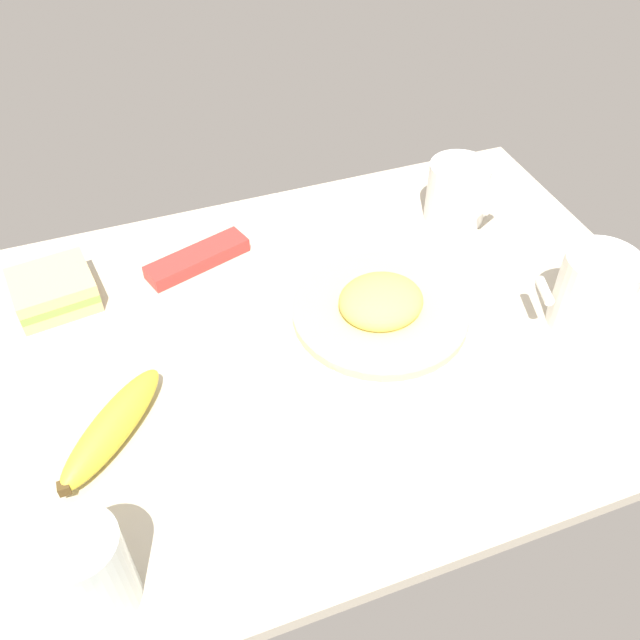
{
  "coord_description": "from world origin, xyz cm",
  "views": [
    {
      "loc": [
        -20.36,
        -55.48,
        63.63
      ],
      "look_at": [
        0.0,
        0.0,
        5.0
      ],
      "focal_mm": 38.31,
      "sensor_mm": 36.0,
      "label": 1
    }
  ],
  "objects_px": {
    "coffee_mug_milky": "(594,291)",
    "sandwich_main": "(54,290)",
    "coffee_mug_black": "(457,191)",
    "plate_of_food": "(380,307)",
    "paper_napkin": "(291,428)",
    "glass_of_milk": "(92,574)",
    "snack_bar": "(198,259)",
    "banana": "(112,427)"
  },
  "relations": [
    {
      "from": "coffee_mug_milky",
      "to": "sandwich_main",
      "type": "bearing_deg",
      "value": 156.87
    },
    {
      "from": "coffee_mug_black",
      "to": "plate_of_food",
      "type": "bearing_deg",
      "value": -140.43
    },
    {
      "from": "plate_of_food",
      "to": "paper_napkin",
      "type": "relative_size",
      "value": 1.65
    },
    {
      "from": "sandwich_main",
      "to": "glass_of_milk",
      "type": "distance_m",
      "value": 0.42
    },
    {
      "from": "coffee_mug_black",
      "to": "snack_bar",
      "type": "xyz_separation_m",
      "value": [
        -0.39,
        0.02,
        -0.04
      ]
    },
    {
      "from": "coffee_mug_black",
      "to": "coffee_mug_milky",
      "type": "height_order",
      "value": "coffee_mug_milky"
    },
    {
      "from": "coffee_mug_milky",
      "to": "paper_napkin",
      "type": "bearing_deg",
      "value": -175.5
    },
    {
      "from": "glass_of_milk",
      "to": "paper_napkin",
      "type": "distance_m",
      "value": 0.25
    },
    {
      "from": "glass_of_milk",
      "to": "snack_bar",
      "type": "bearing_deg",
      "value": 66.61
    },
    {
      "from": "plate_of_food",
      "to": "paper_napkin",
      "type": "bearing_deg",
      "value": -141.34
    },
    {
      "from": "coffee_mug_milky",
      "to": "snack_bar",
      "type": "bearing_deg",
      "value": 147.2
    },
    {
      "from": "snack_bar",
      "to": "sandwich_main",
      "type": "bearing_deg",
      "value": 166.07
    },
    {
      "from": "coffee_mug_black",
      "to": "snack_bar",
      "type": "relative_size",
      "value": 0.76
    },
    {
      "from": "sandwich_main",
      "to": "snack_bar",
      "type": "xyz_separation_m",
      "value": [
        0.19,
        0.01,
        -0.01
      ]
    },
    {
      "from": "sandwich_main",
      "to": "banana",
      "type": "xyz_separation_m",
      "value": [
        0.04,
        -0.24,
        -0.0
      ]
    },
    {
      "from": "coffee_mug_black",
      "to": "banana",
      "type": "distance_m",
      "value": 0.59
    },
    {
      "from": "banana",
      "to": "snack_bar",
      "type": "relative_size",
      "value": 1.03
    },
    {
      "from": "plate_of_food",
      "to": "coffee_mug_black",
      "type": "relative_size",
      "value": 2.02
    },
    {
      "from": "glass_of_milk",
      "to": "paper_napkin",
      "type": "bearing_deg",
      "value": 28.41
    },
    {
      "from": "snack_bar",
      "to": "plate_of_food",
      "type": "bearing_deg",
      "value": -60.38
    },
    {
      "from": "banana",
      "to": "snack_bar",
      "type": "distance_m",
      "value": 0.3
    },
    {
      "from": "plate_of_food",
      "to": "coffee_mug_black",
      "type": "xyz_separation_m",
      "value": [
        0.19,
        0.16,
        0.03
      ]
    },
    {
      "from": "coffee_mug_milky",
      "to": "banana",
      "type": "distance_m",
      "value": 0.59
    },
    {
      "from": "plate_of_food",
      "to": "banana",
      "type": "height_order",
      "value": "plate_of_food"
    },
    {
      "from": "banana",
      "to": "paper_napkin",
      "type": "distance_m",
      "value": 0.19
    },
    {
      "from": "banana",
      "to": "plate_of_food",
      "type": "bearing_deg",
      "value": 12.51
    },
    {
      "from": "coffee_mug_milky",
      "to": "banana",
      "type": "xyz_separation_m",
      "value": [
        -0.59,
        0.02,
        -0.03
      ]
    },
    {
      "from": "sandwich_main",
      "to": "paper_napkin",
      "type": "distance_m",
      "value": 0.37
    },
    {
      "from": "coffee_mug_black",
      "to": "banana",
      "type": "bearing_deg",
      "value": -156.47
    },
    {
      "from": "banana",
      "to": "paper_napkin",
      "type": "height_order",
      "value": "banana"
    },
    {
      "from": "banana",
      "to": "paper_napkin",
      "type": "relative_size",
      "value": 1.11
    },
    {
      "from": "banana",
      "to": "sandwich_main",
      "type": "bearing_deg",
      "value": 99.31
    },
    {
      "from": "plate_of_food",
      "to": "glass_of_milk",
      "type": "xyz_separation_m",
      "value": [
        -0.38,
        -0.25,
        0.03
      ]
    },
    {
      "from": "coffee_mug_black",
      "to": "paper_napkin",
      "type": "bearing_deg",
      "value": -140.85
    },
    {
      "from": "glass_of_milk",
      "to": "banana",
      "type": "xyz_separation_m",
      "value": [
        0.04,
        0.17,
        -0.03
      ]
    },
    {
      "from": "sandwich_main",
      "to": "banana",
      "type": "distance_m",
      "value": 0.25
    },
    {
      "from": "snack_bar",
      "to": "paper_napkin",
      "type": "bearing_deg",
      "value": -102.01
    },
    {
      "from": "sandwich_main",
      "to": "paper_napkin",
      "type": "bearing_deg",
      "value": -53.32
    },
    {
      "from": "snack_bar",
      "to": "paper_napkin",
      "type": "distance_m",
      "value": 0.31
    },
    {
      "from": "sandwich_main",
      "to": "paper_napkin",
      "type": "height_order",
      "value": "sandwich_main"
    },
    {
      "from": "snack_bar",
      "to": "paper_napkin",
      "type": "height_order",
      "value": "snack_bar"
    },
    {
      "from": "coffee_mug_milky",
      "to": "snack_bar",
      "type": "distance_m",
      "value": 0.52
    }
  ]
}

